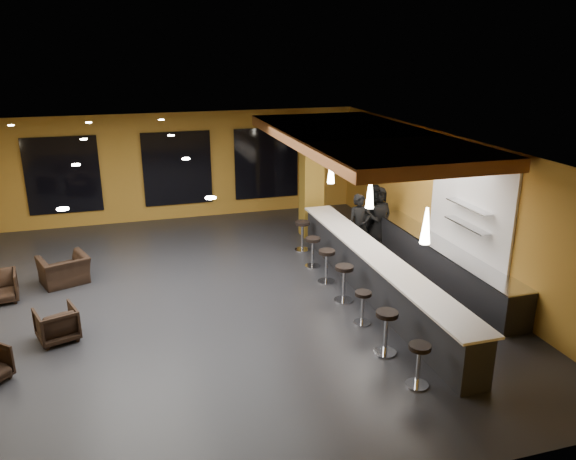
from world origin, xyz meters
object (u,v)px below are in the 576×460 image
object	(u,v)px
prep_counter	(441,262)
armchair_b	(57,324)
pendant_1	(370,193)
staff_a	(359,226)
staff_c	(378,216)
bar_stool_4	(327,262)
staff_b	(375,215)
armchair_d	(64,270)
bar_stool_0	(419,360)
bar_stool_5	(313,248)
bar_stool_3	(344,279)
armchair_c	(0,287)
bar_counter	(375,276)
pendant_0	(426,226)
bar_stool_1	(386,327)
bar_stool_2	(363,303)
column	(312,179)
bar_stool_6	(302,232)
pendant_2	(331,170)

from	to	relation	value
prep_counter	armchair_b	xyz separation A→B (m)	(-8.86, -0.56, -0.09)
pendant_1	staff_a	distance (m)	2.59
staff_c	bar_stool_4	xyz separation A→B (m)	(-2.39, -2.22, -0.32)
staff_b	armchair_d	distance (m)	8.42
bar_stool_0	bar_stool_5	world-z (taller)	bar_stool_5
armchair_b	bar_stool_3	world-z (taller)	bar_stool_3
prep_counter	armchair_c	size ratio (longest dim) A/B	7.85
bar_counter	pendant_0	size ratio (longest dim) A/B	11.43
staff_c	bar_stool_5	bearing A→B (deg)	-151.03
staff_b	staff_a	bearing A→B (deg)	-148.51
bar_stool_3	bar_stool_5	world-z (taller)	bar_stool_3
bar_stool_3	staff_c	bearing A→B (deg)	54.39
bar_stool_1	bar_stool_5	bearing A→B (deg)	88.83
bar_stool_0	staff_a	bearing A→B (deg)	76.06
armchair_b	bar_stool_0	distance (m)	6.94
staff_b	bar_counter	bearing A→B (deg)	-124.85
bar_stool_2	armchair_d	bearing A→B (deg)	147.03
armchair_d	bar_stool_3	xyz separation A→B (m)	(6.15, -2.85, 0.20)
bar_counter	pendant_1	size ratio (longest dim) A/B	11.43
pendant_1	bar_stool_3	distance (m)	2.03
pendant_0	column	bearing A→B (deg)	90.00
staff_b	bar_stool_0	xyz separation A→B (m)	(-2.28, -6.72, -0.39)
armchair_c	bar_stool_6	distance (m)	7.68
bar_counter	prep_counter	xyz separation A→B (m)	(2.00, 0.50, -0.07)
armchair_c	bar_stool_6	xyz separation A→B (m)	(7.58, 1.20, 0.20)
bar_stool_1	bar_counter	bearing A→B (deg)	69.56
bar_counter	pendant_2	bearing A→B (deg)	90.00
staff_c	bar_stool_5	size ratio (longest dim) A/B	2.14
staff_b	bar_stool_5	bearing A→B (deg)	-164.46
pendant_2	bar_stool_2	bearing A→B (deg)	-101.13
staff_c	bar_stool_0	world-z (taller)	staff_c
prep_counter	pendant_2	world-z (taller)	pendant_2
pendant_1	bar_stool_5	bearing A→B (deg)	115.74
pendant_1	staff_c	size ratio (longest dim) A/B	0.41
pendant_2	bar_stool_1	size ratio (longest dim) A/B	0.81
prep_counter	bar_counter	bearing A→B (deg)	-165.96
pendant_1	bar_stool_6	size ratio (longest dim) A/B	0.82
staff_b	bar_stool_5	size ratio (longest dim) A/B	2.24
column	bar_stool_6	bearing A→B (deg)	-118.73
staff_c	bar_stool_0	size ratio (longest dim) A/B	2.16
bar_stool_2	bar_stool_6	xyz separation A→B (m)	(0.14, 4.51, 0.09)
bar_stool_0	bar_stool_2	world-z (taller)	bar_stool_0
staff_a	bar_stool_0	world-z (taller)	staff_a
armchair_d	bar_stool_2	distance (m)	7.29
prep_counter	pendant_1	bearing A→B (deg)	180.00
bar_stool_1	armchair_c	bearing A→B (deg)	148.41
bar_stool_0	bar_stool_4	world-z (taller)	bar_stool_4
column	bar_stool_4	size ratio (longest dim) A/B	4.20
pendant_2	staff_a	bearing A→B (deg)	-35.37
bar_stool_1	armchair_b	bearing A→B (deg)	158.91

